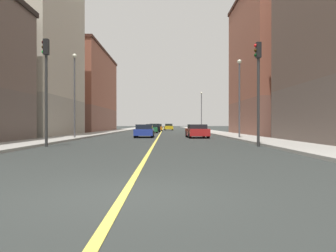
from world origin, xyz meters
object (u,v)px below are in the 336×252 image
object	(u,v)px
building_right_distant	(76,92)
car_red	(197,131)
traffic_light_right_near	(46,77)
street_lamp_right_near	(75,87)
car_blue	(144,131)
building_left_mid	(287,64)
building_right_midblock	(17,48)
traffic_light_left_near	(258,79)
car_black	(154,128)
car_yellow	(169,127)
street_lamp_left_near	(239,90)
street_lamp_left_far	(201,107)
car_green	(151,129)
car_white	(157,127)
car_orange	(157,127)

from	to	relation	value
building_right_distant	car_red	distance (m)	34.00
traffic_light_right_near	car_red	xyz separation A→B (m)	(9.89, 12.51, -3.37)
street_lamp_right_near	car_blue	bearing A→B (deg)	33.16
building_left_mid	building_right_midblock	xyz separation A→B (m)	(-30.32, -3.83, 1.00)
traffic_light_left_near	car_black	xyz separation A→B (m)	(-7.27, 36.75, -3.24)
building_left_mid	traffic_light_right_near	distance (m)	29.94
car_blue	car_yellow	bearing A→B (deg)	85.94
street_lamp_left_near	car_blue	world-z (taller)	street_lamp_left_near
street_lamp_left_near	street_lamp_left_far	distance (m)	31.37
car_green	traffic_light_right_near	bearing A→B (deg)	-99.20
building_right_distant	traffic_light_right_near	distance (m)	41.16
building_right_midblock	car_green	bearing A→B (deg)	43.31
street_lamp_left_far	car_yellow	bearing A→B (deg)	119.32
car_red	traffic_light_left_near	bearing A→B (deg)	-79.17
building_right_distant	car_black	xyz separation A→B (m)	(14.02, -3.30, -6.32)
street_lamp_left_near	car_white	bearing A→B (deg)	100.31
street_lamp_left_near	street_lamp_left_far	size ratio (longest dim) A/B	0.98
car_red	car_white	xyz separation A→B (m)	(-5.03, 43.58, -0.03)
building_left_mid	car_red	world-z (taller)	building_left_mid
street_lamp_left_far	car_green	bearing A→B (deg)	-126.85
traffic_light_left_near	car_orange	bearing A→B (deg)	99.03
street_lamp_right_near	car_red	size ratio (longest dim) A/B	1.66
street_lamp_left_near	car_blue	distance (m)	10.01
traffic_light_right_near	street_lamp_right_near	xyz separation A→B (m)	(-0.98, 9.76, 0.52)
street_lamp_right_near	car_white	xyz separation A→B (m)	(5.85, 46.33, -3.92)
traffic_light_right_near	car_black	xyz separation A→B (m)	(5.02, 36.75, -3.34)
street_lamp_right_near	car_black	bearing A→B (deg)	77.47
car_blue	car_red	bearing A→B (deg)	-11.53
building_right_midblock	car_white	size ratio (longest dim) A/B	4.18
building_right_distant	traffic_light_right_near	size ratio (longest dim) A/B	3.92
traffic_light_right_near	street_lamp_left_far	bearing A→B (deg)	72.04
street_lamp_left_far	building_left_mid	bearing A→B (deg)	-68.66
building_right_distant	street_lamp_left_far	distance (m)	22.48
building_right_distant	car_blue	size ratio (longest dim) A/B	5.90
car_yellow	car_green	bearing A→B (deg)	-97.06
building_right_midblock	car_orange	size ratio (longest dim) A/B	4.15
street_lamp_left_far	car_yellow	size ratio (longest dim) A/B	1.65
traffic_light_left_near	car_green	size ratio (longest dim) A/B	1.40
car_white	car_green	size ratio (longest dim) A/B	1.05
building_right_midblock	car_red	bearing A→B (deg)	-12.51
street_lamp_left_near	car_yellow	world-z (taller)	street_lamp_left_near
car_yellow	car_orange	bearing A→B (deg)	-106.67
street_lamp_right_near	car_white	world-z (taller)	street_lamp_right_near
car_black	car_white	world-z (taller)	car_black
building_right_distant	car_yellow	size ratio (longest dim) A/B	5.81
car_yellow	car_white	size ratio (longest dim) A/B	0.92
building_right_midblock	car_orange	xyz separation A→B (m)	(14.29, 27.32, -8.85)
car_orange	car_white	size ratio (longest dim) A/B	1.01
traffic_light_right_near	building_left_mid	bearing A→B (deg)	43.93
building_left_mid	car_yellow	size ratio (longest dim) A/B	4.04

